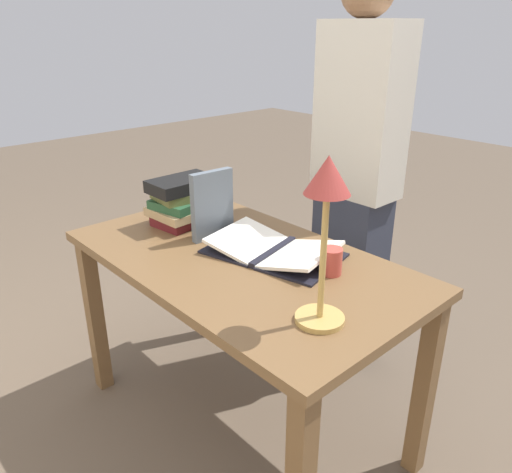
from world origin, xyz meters
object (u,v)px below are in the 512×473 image
at_px(book_standing_upright, 212,205).
at_px(coffee_mug, 331,261).
at_px(person_reader, 355,186).
at_px(open_book, 273,250).
at_px(book_stack_tall, 183,201).
at_px(reading_lamp, 326,206).

height_order(book_standing_upright, coffee_mug, book_standing_upright).
bearing_deg(person_reader, open_book, -81.34).
bearing_deg(open_book, book_standing_upright, -0.15).
distance_m(book_stack_tall, person_reader, 0.75).
xyz_separation_m(book_stack_tall, book_standing_upright, (-0.21, 0.01, 0.04)).
relative_size(open_book, book_stack_tall, 1.96).
distance_m(open_book, coffee_mug, 0.24).
distance_m(reading_lamp, person_reader, 0.97).
xyz_separation_m(open_book, book_stack_tall, (0.48, 0.06, 0.08)).
height_order(open_book, coffee_mug, coffee_mug).
xyz_separation_m(book_stack_tall, person_reader, (-0.39, -0.65, 0.02)).
relative_size(book_stack_tall, person_reader, 0.15).
distance_m(open_book, book_stack_tall, 0.49).
relative_size(book_standing_upright, person_reader, 0.15).
bearing_deg(person_reader, book_standing_upright, -105.42).
bearing_deg(open_book, person_reader, -94.92).
relative_size(book_stack_tall, reading_lamp, 0.56).
height_order(book_standing_upright, reading_lamp, reading_lamp).
bearing_deg(book_stack_tall, person_reader, -120.79).
relative_size(reading_lamp, person_reader, 0.27).
bearing_deg(open_book, book_stack_tall, -6.52).
xyz_separation_m(book_stack_tall, coffee_mug, (-0.71, -0.10, -0.05)).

